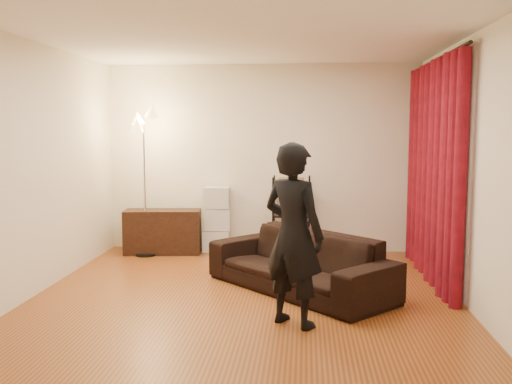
# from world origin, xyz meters

# --- Properties ---
(floor) EXTENTS (5.00, 5.00, 0.00)m
(floor) POSITION_xyz_m (0.00, 0.00, 0.00)
(floor) COLOR #964B1C
(floor) RESTS_ON ground
(ceiling) EXTENTS (5.00, 5.00, 0.00)m
(ceiling) POSITION_xyz_m (0.00, 0.00, 2.70)
(ceiling) COLOR white
(ceiling) RESTS_ON ground
(wall_back) EXTENTS (5.00, 0.00, 5.00)m
(wall_back) POSITION_xyz_m (0.00, 2.50, 1.35)
(wall_back) COLOR silver
(wall_back) RESTS_ON ground
(wall_front) EXTENTS (5.00, 0.00, 5.00)m
(wall_front) POSITION_xyz_m (0.00, -2.50, 1.35)
(wall_front) COLOR silver
(wall_front) RESTS_ON ground
(wall_left) EXTENTS (0.00, 5.00, 5.00)m
(wall_left) POSITION_xyz_m (-2.25, 0.00, 1.35)
(wall_left) COLOR silver
(wall_left) RESTS_ON ground
(wall_right) EXTENTS (0.00, 5.00, 5.00)m
(wall_right) POSITION_xyz_m (2.25, 0.00, 1.35)
(wall_right) COLOR silver
(wall_right) RESTS_ON ground
(curtain_rod) EXTENTS (0.04, 2.65, 0.04)m
(curtain_rod) POSITION_xyz_m (2.15, 1.12, 2.58)
(curtain_rod) COLOR black
(curtain_rod) RESTS_ON wall_right
(curtain) EXTENTS (0.22, 2.65, 2.55)m
(curtain) POSITION_xyz_m (2.13, 1.12, 1.28)
(curtain) COLOR maroon
(curtain) RESTS_ON ground
(sofa) EXTENTS (2.17, 2.16, 0.64)m
(sofa) POSITION_xyz_m (0.57, 0.38, 0.32)
(sofa) COLOR black
(sofa) RESTS_ON ground
(person) EXTENTS (0.73, 0.67, 1.66)m
(person) POSITION_xyz_m (0.53, -0.73, 0.83)
(person) COLOR black
(person) RESTS_ON ground
(media_cabinet) EXTENTS (1.10, 0.50, 0.63)m
(media_cabinet) POSITION_xyz_m (-1.40, 2.12, 0.31)
(media_cabinet) COLOR black
(media_cabinet) RESTS_ON ground
(storage_boxes) EXTENTS (0.40, 0.33, 0.95)m
(storage_boxes) POSITION_xyz_m (-0.65, 2.31, 0.47)
(storage_boxes) COLOR beige
(storage_boxes) RESTS_ON ground
(wire_shelf) EXTENTS (0.58, 0.48, 1.11)m
(wire_shelf) POSITION_xyz_m (0.44, 2.22, 0.55)
(wire_shelf) COLOR black
(wire_shelf) RESTS_ON ground
(floor_lamp) EXTENTS (0.38, 0.38, 2.03)m
(floor_lamp) POSITION_xyz_m (-1.60, 1.96, 1.02)
(floor_lamp) COLOR silver
(floor_lamp) RESTS_ON ground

